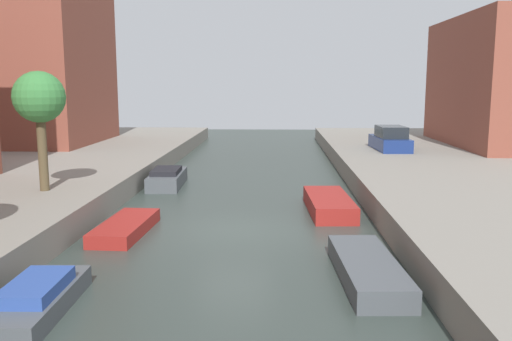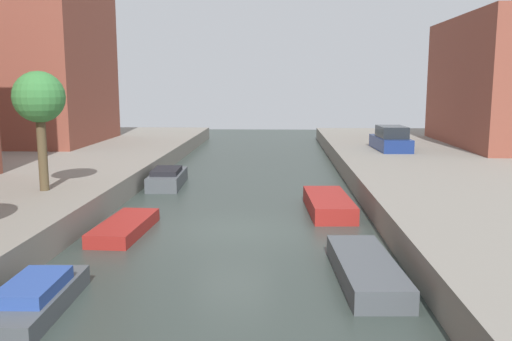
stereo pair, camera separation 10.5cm
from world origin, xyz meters
The scene contains 8 objects.
ground_plane centered at (0.00, 0.00, 0.00)m, with size 84.00×84.00×0.00m, color #333D38.
street_tree_2 centered at (-7.40, 1.75, 4.45)m, with size 1.92×1.92×4.51m.
parked_car centered at (8.43, 15.31, 1.62)m, with size 1.92×4.42×1.48m.
moored_boat_left_2 centered at (-3.82, -7.01, 0.32)m, with size 1.35×3.64×0.77m.
moored_boat_left_3 centered at (-3.67, -0.58, 0.22)m, with size 1.55×3.90×0.44m.
moored_boat_left_4 centered at (-3.98, 8.01, 0.40)m, with size 1.65×4.07×0.91m.
moored_boat_right_2 centered at (3.82, -4.67, 0.28)m, with size 1.64×4.52×0.56m.
moored_boat_right_3 centered at (3.53, 2.86, 0.32)m, with size 1.82×4.53×0.63m.
Camera 2 is at (1.57, -18.15, 5.03)m, focal length 37.89 mm.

